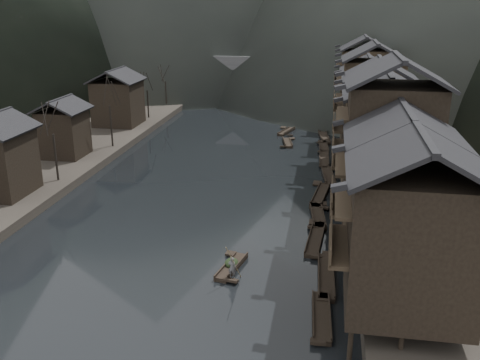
# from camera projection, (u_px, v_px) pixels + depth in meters

# --- Properties ---
(water) EXTENTS (300.00, 300.00, 0.00)m
(water) POSITION_uv_depth(u_px,v_px,m) (165.00, 262.00, 42.64)
(water) COLOR black
(water) RESTS_ON ground
(left_bank) EXTENTS (40.00, 200.00, 1.20)m
(left_bank) POSITION_uv_depth(u_px,v_px,m) (29.00, 126.00, 85.32)
(left_bank) COLOR #2D2823
(left_bank) RESTS_ON ground
(stilt_houses) EXTENTS (9.00, 67.60, 16.09)m
(stilt_houses) POSITION_uv_depth(u_px,v_px,m) (379.00, 112.00, 54.86)
(stilt_houses) COLOR black
(stilt_houses) RESTS_ON ground
(left_houses) EXTENTS (8.10, 53.20, 8.73)m
(left_houses) POSITION_uv_depth(u_px,v_px,m) (46.00, 126.00, 62.82)
(left_houses) COLOR black
(left_houses) RESTS_ON left_bank
(bare_trees) EXTENTS (3.95, 72.18, 7.90)m
(bare_trees) POSITION_uv_depth(u_px,v_px,m) (82.00, 117.00, 64.03)
(bare_trees) COLOR black
(bare_trees) RESTS_ON left_bank
(moored_sampans) EXTENTS (2.93, 61.12, 0.47)m
(moored_sampans) POSITION_uv_depth(u_px,v_px,m) (323.00, 183.00, 60.23)
(moored_sampans) COLOR black
(moored_sampans) RESTS_ON water
(midriver_boats) EXTENTS (2.94, 12.30, 0.44)m
(midriver_boats) POSITION_uv_depth(u_px,v_px,m) (287.00, 136.00, 80.32)
(midriver_boats) COLOR black
(midriver_boats) RESTS_ON water
(stone_bridge) EXTENTS (40.00, 6.00, 9.00)m
(stone_bridge) POSITION_uv_depth(u_px,v_px,m) (270.00, 75.00, 108.12)
(stone_bridge) COLOR #4C4C4F
(stone_bridge) RESTS_ON ground
(hero_sampan) EXTENTS (1.95, 5.01, 0.43)m
(hero_sampan) POSITION_uv_depth(u_px,v_px,m) (232.00, 267.00, 41.53)
(hero_sampan) COLOR black
(hero_sampan) RESTS_ON water
(cargo_heap) EXTENTS (1.09, 1.43, 0.65)m
(cargo_heap) POSITION_uv_depth(u_px,v_px,m) (231.00, 259.00, 41.57)
(cargo_heap) COLOR black
(cargo_heap) RESTS_ON hero_sampan
(boatman) EXTENTS (0.67, 0.49, 1.70)m
(boatman) POSITION_uv_depth(u_px,v_px,m) (232.00, 265.00, 39.55)
(boatman) COLOR #5E5E61
(boatman) RESTS_ON hero_sampan
(bamboo_pole) EXTENTS (1.04, 1.81, 3.65)m
(bamboo_pole) POSITION_uv_depth(u_px,v_px,m) (235.00, 232.00, 38.65)
(bamboo_pole) COLOR #8C7A51
(bamboo_pole) RESTS_ON boatman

